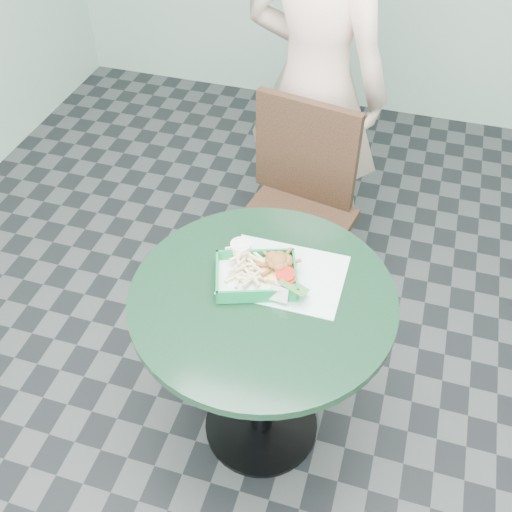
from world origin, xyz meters
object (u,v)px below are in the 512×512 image
(diner_person, at_px, (317,54))
(food_basket, at_px, (256,282))
(dining_chair, at_px, (297,199))
(crab_sandwich, at_px, (280,274))
(cafe_table, at_px, (262,333))
(sauce_ramekin, at_px, (252,249))

(diner_person, height_order, food_basket, diner_person)
(dining_chair, height_order, crab_sandwich, dining_chair)
(cafe_table, relative_size, food_basket, 3.34)
(dining_chair, xyz_separation_m, food_basket, (0.04, -0.72, 0.23))
(cafe_table, bearing_deg, food_basket, 127.18)
(dining_chair, xyz_separation_m, crab_sandwich, (0.10, -0.69, 0.27))
(food_basket, bearing_deg, cafe_table, -52.82)
(cafe_table, distance_m, diner_person, 1.17)
(dining_chair, distance_m, diner_person, 0.58)
(crab_sandwich, height_order, sauce_ramekin, crab_sandwich)
(dining_chair, bearing_deg, food_basket, -76.49)
(cafe_table, xyz_separation_m, dining_chair, (-0.07, 0.76, -0.05))
(cafe_table, bearing_deg, diner_person, 94.92)
(dining_chair, height_order, diner_person, diner_person)
(food_basket, relative_size, crab_sandwich, 2.03)
(sauce_ramekin, bearing_deg, dining_chair, 89.09)
(dining_chair, relative_size, crab_sandwich, 7.68)
(cafe_table, distance_m, dining_chair, 0.77)
(cafe_table, distance_m, crab_sandwich, 0.23)
(diner_person, bearing_deg, cafe_table, 108.89)
(diner_person, distance_m, food_basket, 1.07)
(diner_person, relative_size, sauce_ramekin, 31.43)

